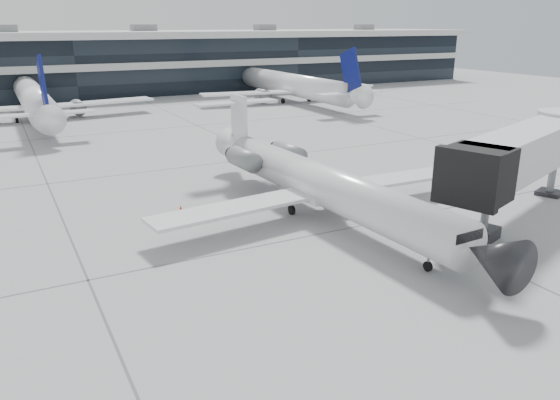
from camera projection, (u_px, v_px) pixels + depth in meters
ground at (263, 245)px, 32.43m from camera, size 220.00×220.00×0.00m
terminal at (67, 67)px, 99.97m from camera, size 170.00×22.00×10.00m
bg_jet_center at (36, 119)px, 75.23m from camera, size 32.00×40.00×9.60m
bg_jet_right at (290, 101)px, 92.91m from camera, size 32.00×40.00×9.60m
regional_jet at (319, 182)px, 36.77m from camera, size 23.93×29.85×6.89m
jet_bridge at (533, 148)px, 36.89m from camera, size 18.91×9.54×6.23m
traffic_cone at (181, 210)px, 37.73m from camera, size 0.53×0.53×0.63m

